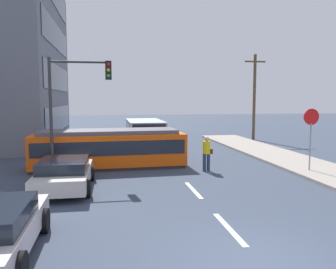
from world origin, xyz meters
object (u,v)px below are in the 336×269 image
at_px(pedestrian_crossing, 207,152).
at_px(parked_sedan_mid, 64,173).
at_px(traffic_light_mast, 75,94).
at_px(utility_pole_mid, 254,95).
at_px(city_bus, 145,131).
at_px(stop_sign, 311,126).
at_px(parked_sedan_far, 70,146).
at_px(streetcar_tram, 109,148).

xyz_separation_m(pedestrian_crossing, parked_sedan_mid, (-6.31, -2.38, -0.32)).
bearing_deg(pedestrian_crossing, traffic_light_mast, 177.88).
bearing_deg(utility_pole_mid, city_bus, -167.38).
relative_size(pedestrian_crossing, stop_sign, 0.58).
bearing_deg(parked_sedan_far, city_bus, 37.94).
relative_size(pedestrian_crossing, parked_sedan_mid, 0.39).
relative_size(city_bus, traffic_light_mast, 1.04).
xyz_separation_m(city_bus, stop_sign, (6.67, -10.86, 1.11)).
relative_size(streetcar_tram, stop_sign, 2.67).
bearing_deg(city_bus, stop_sign, -58.44).
bearing_deg(utility_pole_mid, parked_sedan_far, -157.44).
distance_m(pedestrian_crossing, parked_sedan_far, 9.09).
bearing_deg(utility_pole_mid, stop_sign, -102.21).
height_order(streetcar_tram, parked_sedan_mid, streetcar_tram).
bearing_deg(streetcar_tram, utility_pole_mid, 39.48).
distance_m(pedestrian_crossing, parked_sedan_mid, 6.75).
bearing_deg(city_bus, parked_sedan_far, -142.06).
distance_m(city_bus, stop_sign, 12.79).
xyz_separation_m(traffic_light_mast, utility_pole_mid, (13.58, 11.60, 0.06)).
xyz_separation_m(streetcar_tram, traffic_light_mast, (-1.48, -1.63, 2.71)).
distance_m(city_bus, parked_sedan_far, 6.34).
relative_size(city_bus, utility_pole_mid, 0.77).
relative_size(city_bus, parked_sedan_far, 1.28).
relative_size(streetcar_tram, city_bus, 1.39).
bearing_deg(city_bus, traffic_light_mast, -113.41).
bearing_deg(streetcar_tram, parked_sedan_mid, -111.81).
height_order(pedestrian_crossing, utility_pole_mid, utility_pole_mid).
bearing_deg(city_bus, streetcar_tram, -108.47).
distance_m(parked_sedan_far, traffic_light_mast, 6.44).
bearing_deg(utility_pole_mid, pedestrian_crossing, -122.35).
relative_size(streetcar_tram, traffic_light_mast, 1.45).
height_order(streetcar_tram, pedestrian_crossing, streetcar_tram).
xyz_separation_m(parked_sedan_far, traffic_light_mast, (0.88, -5.59, 3.08)).
bearing_deg(traffic_light_mast, parked_sedan_far, 98.96).
relative_size(parked_sedan_mid, traffic_light_mast, 0.81).
bearing_deg(utility_pole_mid, traffic_light_mast, -139.50).
bearing_deg(streetcar_tram, traffic_light_mast, -132.28).
bearing_deg(stop_sign, utility_pole_mid, 77.79).
bearing_deg(stop_sign, traffic_light_mast, 172.69).
height_order(parked_sedan_mid, utility_pole_mid, utility_pole_mid).
bearing_deg(parked_sedan_mid, streetcar_tram, 68.19).
height_order(city_bus, traffic_light_mast, traffic_light_mast).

